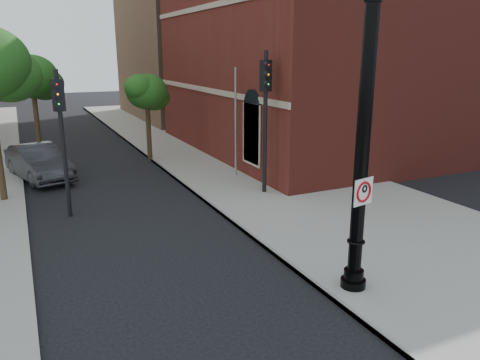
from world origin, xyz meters
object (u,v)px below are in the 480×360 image
traffic_signal_right (266,100)px  parked_car (39,162)px  no_parking_sign (363,191)px  traffic_signal_left (61,120)px  lamppost (362,158)px

traffic_signal_right → parked_car: bearing=121.5°
no_parking_sign → traffic_signal_left: size_ratio=0.12×
traffic_signal_right → lamppost: bearing=-122.8°
no_parking_sign → traffic_signal_left: 10.00m
lamppost → no_parking_sign: size_ratio=11.46×
parked_car → traffic_signal_right: (7.77, -6.23, 2.92)m
lamppost → parked_car: 15.28m
no_parking_sign → traffic_signal_right: bearing=64.8°
lamppost → traffic_signal_left: size_ratio=1.41×
no_parking_sign → traffic_signal_left: bearing=110.1°
parked_car → no_parking_sign: bearing=-82.6°
no_parking_sign → traffic_signal_right: size_ratio=0.11×
lamppost → parked_car: lamppost is taller
no_parking_sign → traffic_signal_left: (-5.34, 8.41, 0.80)m
traffic_signal_left → traffic_signal_right: size_ratio=0.89×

